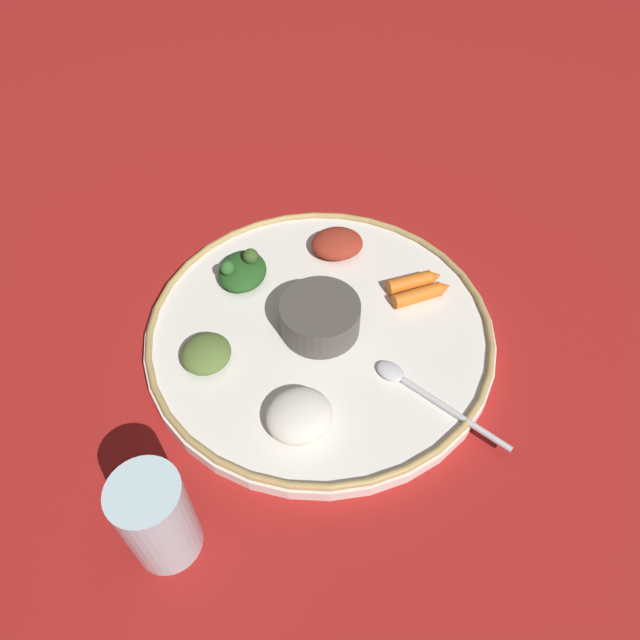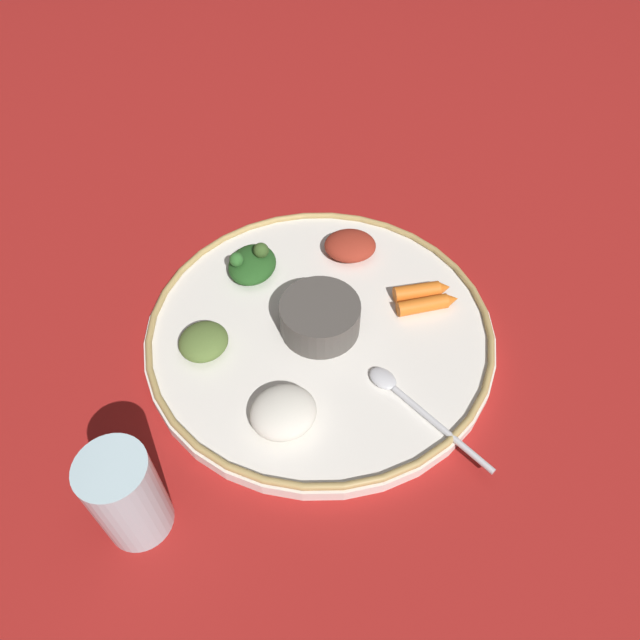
# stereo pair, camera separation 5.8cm
# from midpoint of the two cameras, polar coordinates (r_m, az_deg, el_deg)

# --- Properties ---
(ground_plane) EXTENTS (2.40, 2.40, 0.00)m
(ground_plane) POSITION_cam_midpoint_polar(r_m,az_deg,el_deg) (0.72, -2.29, -1.70)
(ground_plane) COLOR maroon
(platter) EXTENTS (0.42, 0.42, 0.02)m
(platter) POSITION_cam_midpoint_polar(r_m,az_deg,el_deg) (0.72, -2.31, -1.30)
(platter) COLOR white
(platter) RESTS_ON ground_plane
(platter_rim) EXTENTS (0.41, 0.41, 0.01)m
(platter_rim) POSITION_cam_midpoint_polar(r_m,az_deg,el_deg) (0.71, -2.34, -0.74)
(platter_rim) COLOR tan
(platter_rim) RESTS_ON platter
(center_bowl) EXTENTS (0.10, 0.10, 0.04)m
(center_bowl) POSITION_cam_midpoint_polar(r_m,az_deg,el_deg) (0.69, -2.39, 0.27)
(center_bowl) COLOR #4C4742
(center_bowl) RESTS_ON platter
(spoon) EXTENTS (0.14, 0.13, 0.01)m
(spoon) POSITION_cam_midpoint_polar(r_m,az_deg,el_deg) (0.66, 7.19, -6.93)
(spoon) COLOR silver
(spoon) RESTS_ON platter
(greens_pile) EXTENTS (0.07, 0.08, 0.04)m
(greens_pile) POSITION_cam_midpoint_polar(r_m,az_deg,el_deg) (0.76, -9.69, 4.67)
(greens_pile) COLOR #23511E
(greens_pile) RESTS_ON platter
(carrot_near_spoon) EXTENTS (0.08, 0.04, 0.02)m
(carrot_near_spoon) POSITION_cam_midpoint_polar(r_m,az_deg,el_deg) (0.74, 7.62, 2.40)
(carrot_near_spoon) COLOR orange
(carrot_near_spoon) RESTS_ON platter
(carrot_outer) EXTENTS (0.07, 0.04, 0.02)m
(carrot_outer) POSITION_cam_midpoint_polar(r_m,az_deg,el_deg) (0.75, 6.92, 3.60)
(carrot_outer) COLOR orange
(carrot_outer) RESTS_ON platter
(mound_collards) EXTENTS (0.07, 0.08, 0.03)m
(mound_collards) POSITION_cam_midpoint_polar(r_m,az_deg,el_deg) (0.69, -13.34, -3.30)
(mound_collards) COLOR #567033
(mound_collards) RESTS_ON platter
(mound_beet) EXTENTS (0.07, 0.07, 0.03)m
(mound_beet) POSITION_cam_midpoint_polar(r_m,az_deg,el_deg) (0.79, -0.44, 7.32)
(mound_beet) COLOR maroon
(mound_beet) RESTS_ON platter
(mound_rice_white) EXTENTS (0.10, 0.10, 0.03)m
(mound_rice_white) POSITION_cam_midpoint_polar(r_m,az_deg,el_deg) (0.63, -4.73, -9.33)
(mound_rice_white) COLOR silver
(mound_rice_white) RESTS_ON platter
(drinking_glass) EXTENTS (0.06, 0.06, 0.12)m
(drinking_glass) POSITION_cam_midpoint_polar(r_m,az_deg,el_deg) (0.58, -18.23, -18.21)
(drinking_glass) COLOR silver
(drinking_glass) RESTS_ON ground_plane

